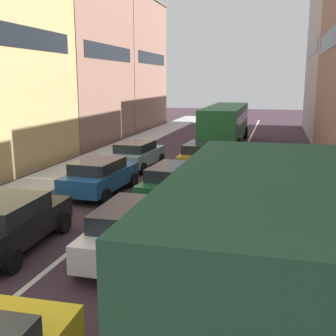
% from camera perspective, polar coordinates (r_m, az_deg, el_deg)
% --- Properties ---
extents(sidewalk_left, '(2.60, 64.00, 0.14)m').
position_cam_1_polar(sidewalk_left, '(25.26, -10.20, 1.00)').
color(sidewalk_left, '#AFAFAF').
rests_on(sidewalk_left, ground).
extents(lane_stripe_left, '(0.16, 60.00, 0.01)m').
position_cam_1_polar(lane_stripe_left, '(23.64, 0.89, 0.29)').
color(lane_stripe_left, silver).
rests_on(lane_stripe_left, ground).
extents(lane_stripe_right, '(0.16, 60.00, 0.01)m').
position_cam_1_polar(lane_stripe_right, '(23.09, 9.12, -0.14)').
color(lane_stripe_right, silver).
rests_on(lane_stripe_right, ground).
extents(building_row_left, '(7.20, 43.90, 12.81)m').
position_cam_1_polar(building_row_left, '(30.14, -17.51, 13.80)').
color(building_row_left, tan).
rests_on(building_row_left, ground).
extents(removalist_box_truck, '(2.71, 7.71, 3.58)m').
position_cam_1_polar(removalist_box_truck, '(6.89, 13.00, -12.19)').
color(removalist_box_truck, '#B7B29E').
rests_on(removalist_box_truck, ground).
extents(sedan_centre_lane_second, '(2.06, 4.30, 1.49)m').
position_cam_1_polar(sedan_centre_lane_second, '(11.51, -4.75, -8.25)').
color(sedan_centre_lane_second, silver).
rests_on(sedan_centre_lane_second, ground).
extents(wagon_left_lane_second, '(2.22, 4.38, 1.49)m').
position_cam_1_polar(wagon_left_lane_second, '(12.79, -20.82, -6.94)').
color(wagon_left_lane_second, black).
rests_on(wagon_left_lane_second, ground).
extents(hatchback_centre_lane_third, '(2.29, 4.41, 1.49)m').
position_cam_1_polar(hatchback_centre_lane_third, '(16.62, 0.85, -1.89)').
color(hatchback_centre_lane_third, '#19592D').
rests_on(hatchback_centre_lane_third, ground).
extents(sedan_left_lane_third, '(2.22, 4.38, 1.49)m').
position_cam_1_polar(sedan_left_lane_third, '(17.96, -9.28, -1.01)').
color(sedan_left_lane_third, '#194C8C').
rests_on(sedan_left_lane_third, ground).
extents(coupe_centre_lane_fourth, '(2.19, 4.36, 1.49)m').
position_cam_1_polar(coupe_centre_lane_fourth, '(22.52, 4.62, 1.72)').
color(coupe_centre_lane_fourth, '#B29319').
rests_on(coupe_centre_lane_fourth, ground).
extents(sedan_left_lane_fourth, '(2.25, 4.39, 1.49)m').
position_cam_1_polar(sedan_left_lane_fourth, '(22.87, -4.32, 1.88)').
color(sedan_left_lane_fourth, '#759EB7').
rests_on(sedan_left_lane_fourth, ground).
extents(sedan_right_lane_behind_truck, '(2.13, 4.34, 1.49)m').
position_cam_1_polar(sedan_right_lane_behind_truck, '(13.91, 12.54, -4.93)').
color(sedan_right_lane_behind_truck, beige).
rests_on(sedan_right_lane_behind_truck, ground).
extents(wagon_right_lane_far, '(2.21, 4.37, 1.49)m').
position_cam_1_polar(wagon_right_lane_far, '(19.41, 13.12, -0.20)').
color(wagon_right_lane_far, '#A51E1E').
rests_on(wagon_right_lane_far, ground).
extents(bus_mid_queue_primary, '(2.80, 10.50, 2.90)m').
position_cam_1_polar(bus_mid_queue_primary, '(31.52, 7.85, 6.31)').
color(bus_mid_queue_primary, '#1E6033').
rests_on(bus_mid_queue_primary, ground).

